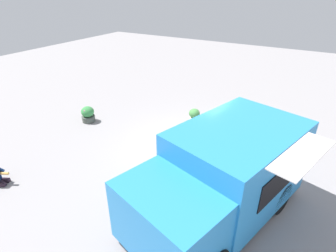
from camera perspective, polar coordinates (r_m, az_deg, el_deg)
The scene contains 4 objects.
ground_plane at distance 9.80m, azimuth 4.85°, elevation -4.80°, with size 40.00×40.00×0.00m, color gray.
food_truck at distance 6.77m, azimuth 11.42°, elevation -10.99°, with size 5.21×3.88×2.28m.
planter_flowering_near at distance 12.02m, azimuth -16.69°, elevation 2.40°, with size 0.57×0.57×0.69m.
planter_flowering_far at distance 11.20m, azimuth 5.60°, elevation 1.92°, with size 0.45×0.45×0.76m.
Camera 1 is at (-7.51, -3.44, 5.28)m, focal length 28.59 mm.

